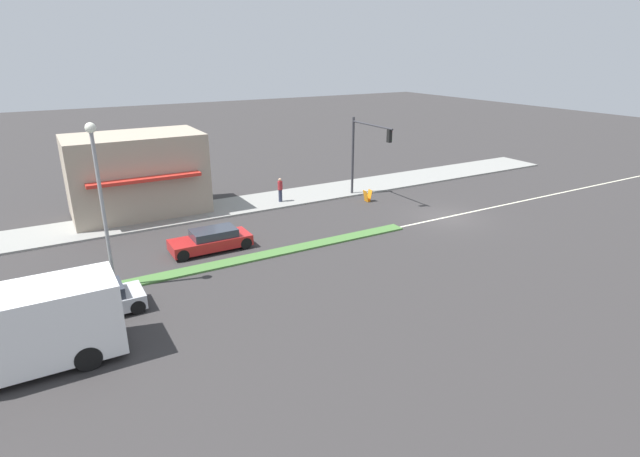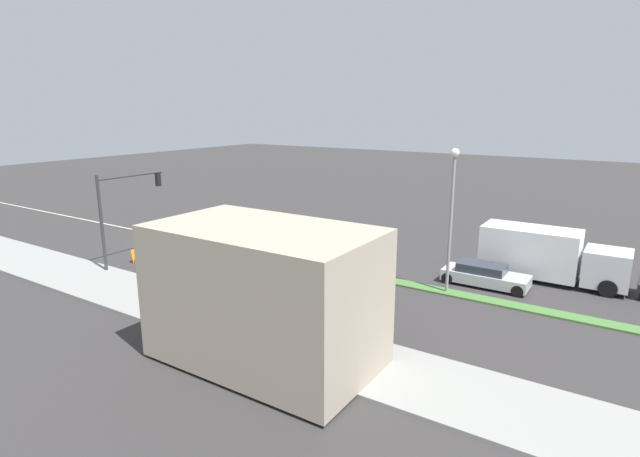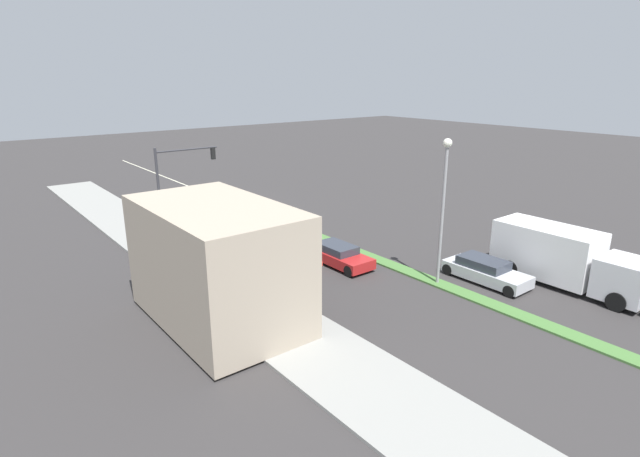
{
  "view_description": "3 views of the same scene",
  "coord_description": "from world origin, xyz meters",
  "px_view_note": "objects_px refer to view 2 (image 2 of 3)",
  "views": [
    {
      "loc": [
        -22.42,
        22.45,
        10.28
      ],
      "look_at": [
        -1.71,
        10.49,
        1.64
      ],
      "focal_mm": 28.0,
      "sensor_mm": 36.0,
      "label": 1
    },
    {
      "loc": [
        24.07,
        28.15,
        9.37
      ],
      "look_at": [
        -1.0,
        11.82,
        2.13
      ],
      "focal_mm": 28.0,
      "sensor_mm": 36.0,
      "label": 2
    },
    {
      "loc": [
        19.54,
        35.22,
        10.29
      ],
      "look_at": [
        1.37,
        12.28,
        1.33
      ],
      "focal_mm": 28.0,
      "sensor_mm": 36.0,
      "label": 3
    }
  ],
  "objects_px": {
    "pedestrian": "(159,275)",
    "warning_aframe_sign": "(137,256)",
    "sedan_silver": "(484,275)",
    "street_lamp": "(452,203)",
    "traffic_signal_main": "(121,203)",
    "delivery_truck": "(547,255)",
    "hatchback_red": "(337,276)"
  },
  "relations": [
    {
      "from": "sedan_silver",
      "to": "warning_aframe_sign",
      "type": "bearing_deg",
      "value": -68.24
    },
    {
      "from": "street_lamp",
      "to": "pedestrian",
      "type": "bearing_deg",
      "value": -56.3
    },
    {
      "from": "pedestrian",
      "to": "sedan_silver",
      "type": "distance_m",
      "value": 17.19
    },
    {
      "from": "traffic_signal_main",
      "to": "street_lamp",
      "type": "height_order",
      "value": "street_lamp"
    },
    {
      "from": "traffic_signal_main",
      "to": "warning_aframe_sign",
      "type": "height_order",
      "value": "traffic_signal_main"
    },
    {
      "from": "warning_aframe_sign",
      "to": "sedan_silver",
      "type": "distance_m",
      "value": 20.67
    },
    {
      "from": "delivery_truck",
      "to": "hatchback_red",
      "type": "xyz_separation_m",
      "value": [
        7.2,
        -9.21,
        -0.9
      ]
    },
    {
      "from": "traffic_signal_main",
      "to": "hatchback_red",
      "type": "bearing_deg",
      "value": 107.27
    },
    {
      "from": "sedan_silver",
      "to": "street_lamp",
      "type": "bearing_deg",
      "value": -31.03
    },
    {
      "from": "warning_aframe_sign",
      "to": "pedestrian",
      "type": "bearing_deg",
      "value": 63.47
    },
    {
      "from": "traffic_signal_main",
      "to": "hatchback_red",
      "type": "distance_m",
      "value": 13.63
    },
    {
      "from": "street_lamp",
      "to": "warning_aframe_sign",
      "type": "bearing_deg",
      "value": -73.01
    },
    {
      "from": "traffic_signal_main",
      "to": "delivery_truck",
      "type": "relative_size",
      "value": 0.75
    },
    {
      "from": "street_lamp",
      "to": "pedestrian",
      "type": "distance_m",
      "value": 15.3
    },
    {
      "from": "street_lamp",
      "to": "pedestrian",
      "type": "height_order",
      "value": "street_lamp"
    },
    {
      "from": "traffic_signal_main",
      "to": "delivery_truck",
      "type": "xyz_separation_m",
      "value": [
        -11.12,
        21.83,
        -2.43
      ]
    },
    {
      "from": "pedestrian",
      "to": "hatchback_red",
      "type": "distance_m",
      "value": 9.26
    },
    {
      "from": "warning_aframe_sign",
      "to": "hatchback_red",
      "type": "bearing_deg",
      "value": 104.56
    },
    {
      "from": "pedestrian",
      "to": "warning_aframe_sign",
      "type": "bearing_deg",
      "value": -116.53
    },
    {
      "from": "delivery_truck",
      "to": "sedan_silver",
      "type": "bearing_deg",
      "value": -42.57
    },
    {
      "from": "street_lamp",
      "to": "delivery_truck",
      "type": "distance_m",
      "value": 7.15
    },
    {
      "from": "traffic_signal_main",
      "to": "delivery_truck",
      "type": "distance_m",
      "value": 24.62
    },
    {
      "from": "pedestrian",
      "to": "warning_aframe_sign",
      "type": "xyz_separation_m",
      "value": [
        -2.76,
        -5.53,
        -0.59
      ]
    },
    {
      "from": "street_lamp",
      "to": "warning_aframe_sign",
      "type": "distance_m",
      "value": 19.18
    },
    {
      "from": "hatchback_red",
      "to": "pedestrian",
      "type": "bearing_deg",
      "value": -49.37
    },
    {
      "from": "street_lamp",
      "to": "delivery_truck",
      "type": "relative_size",
      "value": 0.98
    },
    {
      "from": "street_lamp",
      "to": "delivery_truck",
      "type": "height_order",
      "value": "street_lamp"
    },
    {
      "from": "sedan_silver",
      "to": "hatchback_red",
      "type": "xyz_separation_m",
      "value": [
        4.4,
        -6.63,
        -0.02
      ]
    },
    {
      "from": "warning_aframe_sign",
      "to": "hatchback_red",
      "type": "relative_size",
      "value": 0.2
    },
    {
      "from": "street_lamp",
      "to": "hatchback_red",
      "type": "xyz_separation_m",
      "value": [
        2.2,
        -5.31,
        -4.21
      ]
    },
    {
      "from": "pedestrian",
      "to": "sedan_silver",
      "type": "xyz_separation_m",
      "value": [
        -10.42,
        13.66,
        -0.42
      ]
    },
    {
      "from": "delivery_truck",
      "to": "traffic_signal_main",
      "type": "bearing_deg",
      "value": -63.0
    }
  ]
}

